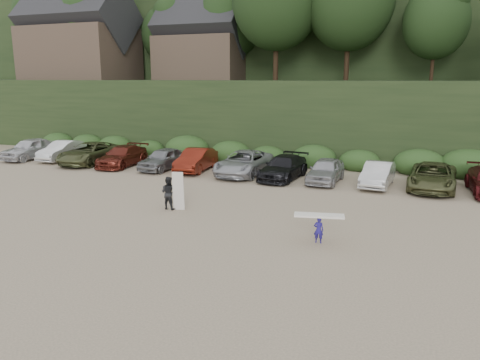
% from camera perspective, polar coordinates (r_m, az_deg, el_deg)
% --- Properties ---
extents(ground, '(120.00, 120.00, 0.00)m').
position_cam_1_polar(ground, '(20.59, -2.72, -5.24)').
color(ground, tan).
rests_on(ground, ground).
extents(hillside_backdrop, '(90.00, 41.50, 28.00)m').
position_cam_1_polar(hillside_backdrop, '(54.72, 12.94, 17.32)').
color(hillside_backdrop, black).
rests_on(hillside_backdrop, ground).
extents(parked_cars, '(39.64, 5.95, 1.63)m').
position_cam_1_polar(parked_cars, '(30.20, 1.28, 1.93)').
color(parked_cars, silver).
rests_on(parked_cars, ground).
extents(child_surfer, '(1.95, 0.90, 1.13)m').
position_cam_1_polar(child_surfer, '(18.19, 9.59, -5.26)').
color(child_surfer, navy).
rests_on(child_surfer, ground).
extents(adult_surfer, '(1.26, 0.65, 1.89)m').
position_cam_1_polar(adult_surfer, '(22.73, -8.60, -1.54)').
color(adult_surfer, black).
rests_on(adult_surfer, ground).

